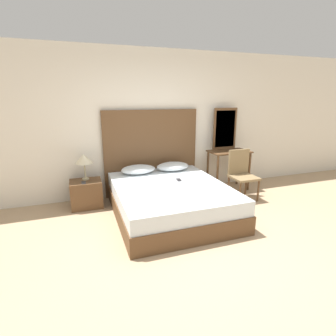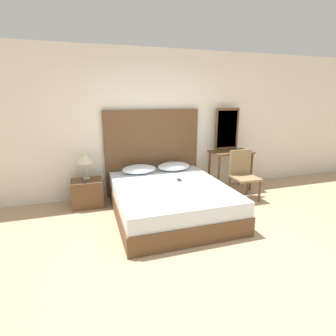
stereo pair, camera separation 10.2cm
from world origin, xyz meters
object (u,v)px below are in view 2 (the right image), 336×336
nightstand (87,193)px  phone_on_nightstand (85,182)px  bed (170,200)px  phone_on_bed (179,180)px  vanity_desk (231,159)px  table_lamp (85,159)px  chair (243,172)px

nightstand → phone_on_nightstand: (-0.03, -0.10, 0.24)m
bed → phone_on_bed: phone_on_bed is taller
bed → phone_on_bed: bearing=39.6°
nightstand → vanity_desk: size_ratio=0.64×
phone_on_bed → nightstand: bearing=158.6°
phone_on_bed → table_lamp: table_lamp is taller
chair → phone_on_bed: bearing=-176.7°
phone_on_nightstand → vanity_desk: bearing=2.2°
bed → vanity_desk: size_ratio=2.57×
phone_on_bed → table_lamp: (-1.47, 0.66, 0.32)m
phone_on_nightstand → vanity_desk: (2.83, 0.11, 0.16)m
phone_on_bed → phone_on_nightstand: (-1.51, 0.48, -0.03)m
table_lamp → vanity_desk: table_lamp is taller
vanity_desk → chair: (-0.04, -0.51, -0.13)m
phone_on_nightstand → chair: bearing=-8.2°
phone_on_bed → phone_on_nightstand: phone_on_bed is taller
table_lamp → vanity_desk: bearing=-1.6°
bed → table_lamp: table_lamp is taller
bed → nightstand: 1.47m
bed → table_lamp: (-1.25, 0.84, 0.58)m
nightstand → table_lamp: 0.60m
phone_on_nightstand → phone_on_bed: bearing=-17.5°
nightstand → phone_on_bed: bearing=-21.4°
phone_on_bed → chair: size_ratio=0.17×
phone_on_nightstand → chair: (2.79, -0.40, 0.03)m
vanity_desk → chair: size_ratio=0.89×
bed → chair: bearing=9.6°
bed → chair: 1.54m
nightstand → table_lamp: size_ratio=1.16×
vanity_desk → nightstand: bearing=-179.9°
table_lamp → bed: bearing=-34.0°
nightstand → table_lamp: table_lamp is taller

